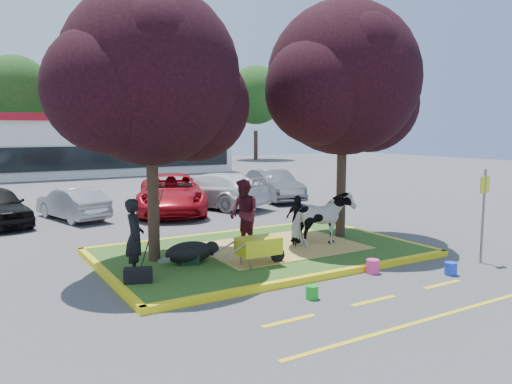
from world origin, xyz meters
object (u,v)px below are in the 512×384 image
cow (322,220)px  car_silver (72,203)px  calf (189,252)px  sign_post (484,206)px  handler (135,237)px  bucket_blue (451,269)px  wheelbarrow (259,246)px  bucket_pink (373,266)px  bucket_green (312,292)px

cow → car_silver: 9.94m
calf → sign_post: (6.48, -3.23, 1.03)m
calf → handler: handler is taller
cow → bucket_blue: size_ratio=5.89×
calf → bucket_blue: calf is taller
sign_post → wheelbarrow: bearing=157.1°
sign_post → bucket_blue: size_ratio=7.90×
sign_post → bucket_pink: size_ratio=7.23×
bucket_blue → bucket_green: bearing=174.9°
cow → bucket_green: (-2.56, -2.92, -0.76)m
calf → sign_post: bearing=-39.3°
cow → wheelbarrow: bearing=108.3°
sign_post → bucket_pink: bearing=166.5°
wheelbarrow → bucket_green: size_ratio=6.68×
calf → handler: (-1.40, -0.31, 0.59)m
wheelbarrow → bucket_green: (-0.09, -2.16, -0.48)m
calf → bucket_blue: size_ratio=3.98×
sign_post → calf: bearing=153.4°
calf → sign_post: 7.31m
bucket_blue → cow: bearing=109.7°
cow → bucket_pink: cow is taller
cow → bucket_blue: bearing=-159.2°
calf → bucket_green: bearing=-82.1°
calf → handler: size_ratio=0.70×
sign_post → bucket_green: bearing=179.7°
cow → wheelbarrow: cow is taller
bucket_pink → car_silver: bearing=112.6°
calf → bucket_pink: calf is taller
bucket_green → car_silver: (-2.26, 11.61, 0.47)m
calf → bucket_blue: 6.08m
calf → bucket_pink: size_ratio=3.65×
bucket_blue → calf: bearing=144.3°
handler → bucket_pink: size_ratio=5.19×
bucket_blue → car_silver: bearing=116.6°
cow → handler: bearing=91.3°
bucket_green → bucket_pink: size_ratio=0.82×
calf → sign_post: sign_post is taller
handler → bucket_green: bearing=-125.7°
cow → bucket_green: 3.96m
calf → bucket_blue: bearing=-48.5°
handler → sign_post: 8.41m
cow → bucket_green: size_ratio=6.56×
sign_post → bucket_green: (-5.26, 0.02, -1.30)m
bucket_green → bucket_blue: bucket_blue is taller
bucket_green → bucket_blue: 3.73m
handler → cow: bearing=-77.5°
car_silver → handler: bearing=72.7°
handler → wheelbarrow: bearing=-93.1°
bucket_pink → car_silver: 11.84m
calf → car_silver: (-1.05, 8.40, 0.19)m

